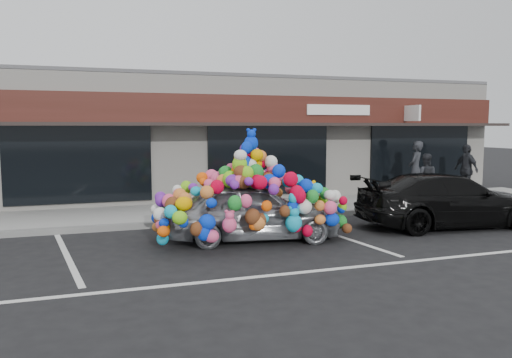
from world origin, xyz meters
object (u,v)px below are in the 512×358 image
object	(u,v)px
black_sedan	(448,200)
pedestrian_b	(425,178)
toy_car	(252,204)
pedestrian_a	(415,169)
pedestrian_c	(466,170)

from	to	relation	value
black_sedan	pedestrian_b	size ratio (longest dim) A/B	3.04
toy_car	pedestrian_b	xyz separation A→B (m)	(6.76, 2.76, 0.10)
black_sedan	pedestrian_a	world-z (taller)	pedestrian_a
pedestrian_a	pedestrian_b	xyz separation A→B (m)	(-0.49, -1.18, -0.18)
pedestrian_c	toy_car	bearing A→B (deg)	-70.11
toy_car	pedestrian_a	size ratio (longest dim) A/B	2.30
toy_car	pedestrian_c	distance (m)	10.00
pedestrian_b	pedestrian_c	xyz separation A→B (m)	(2.49, 1.01, 0.12)
pedestrian_a	pedestrian_c	xyz separation A→B (m)	(2.00, -0.17, -0.07)
toy_car	pedestrian_c	size ratio (longest dim) A/B	2.47
black_sedan	pedestrian_b	world-z (taller)	pedestrian_b
pedestrian_b	pedestrian_a	bearing A→B (deg)	-78.53
pedestrian_a	pedestrian_c	distance (m)	2.01
pedestrian_c	pedestrian_a	bearing A→B (deg)	-97.15
toy_car	pedestrian_c	xyz separation A→B (m)	(9.25, 3.77, 0.22)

